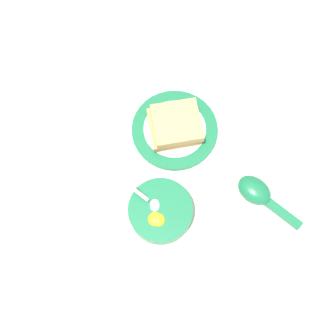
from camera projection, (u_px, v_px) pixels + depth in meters
name	position (u px, v px, depth m)	size (l,w,h in m)	color
ground_plane	(205.00, 147.00, 0.88)	(3.00, 3.00, 0.00)	silver
egg_bowl	(161.00, 211.00, 0.80)	(0.13, 0.14, 0.08)	#196B42
toast_plate	(175.00, 130.00, 0.88)	(0.19, 0.19, 0.01)	#196B42
toast_sandwich	(175.00, 125.00, 0.86)	(0.12, 0.13, 0.04)	tan
soup_spoon	(258.00, 193.00, 0.83)	(0.13, 0.14, 0.03)	#196B42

